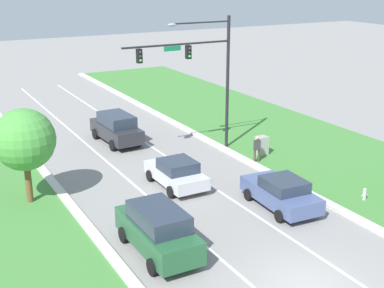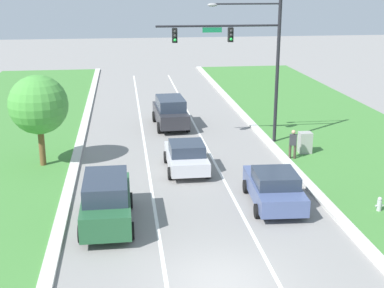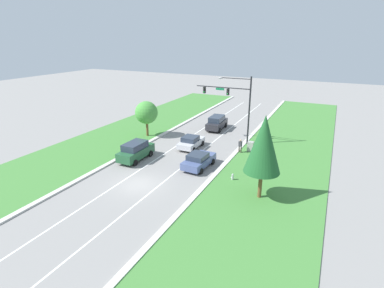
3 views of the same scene
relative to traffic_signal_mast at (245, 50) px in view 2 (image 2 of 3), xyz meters
name	(u,v)px [view 2 (image 2 of 3)]	position (x,y,z in m)	size (l,w,h in m)	color
ground_plane	(222,282)	(-4.07, -15.12, -5.60)	(160.00, 160.00, 0.00)	gray
lane_stripe_inner_left	(167,286)	(-5.87, -15.12, -5.60)	(0.14, 81.00, 0.01)	white
lane_stripe_inner_right	(276,278)	(-2.27, -15.12, -5.60)	(0.14, 81.00, 0.01)	white
traffic_signal_mast	(245,50)	(0.00, 0.00, 0.00)	(7.16, 0.41, 8.51)	black
charcoal_suv	(170,112)	(-3.94, 4.52, -4.57)	(2.26, 4.93, 2.00)	#28282D
slate_blue_sedan	(274,187)	(-0.69, -9.14, -4.81)	(2.35, 4.57, 1.57)	#475684
forest_suv	(106,200)	(-7.85, -10.22, -4.57)	(2.09, 4.79, 2.02)	#235633
silver_sedan	(186,156)	(-3.93, -4.25, -4.83)	(2.12, 4.20, 1.54)	silver
utility_cabinet	(305,143)	(3.02, -2.41, -4.97)	(0.70, 0.60, 1.27)	#9E9E99
pedestrian	(293,143)	(2.01, -3.32, -4.67)	(0.42, 0.31, 1.69)	#42382D
fire_hydrant	(379,205)	(3.49, -10.56, -5.26)	(0.34, 0.20, 0.70)	#B7B7BC
oak_near_left_tree	(38,105)	(-11.35, -2.65, -2.29)	(3.04, 3.04, 4.85)	brown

